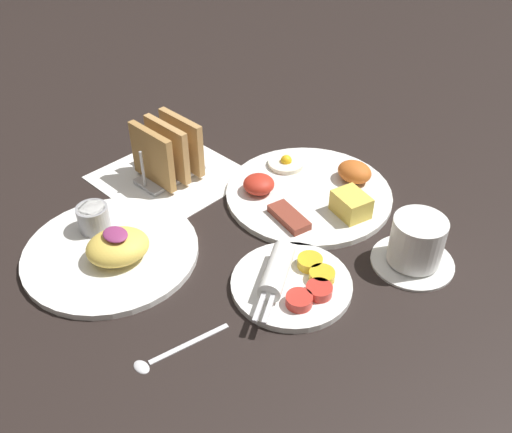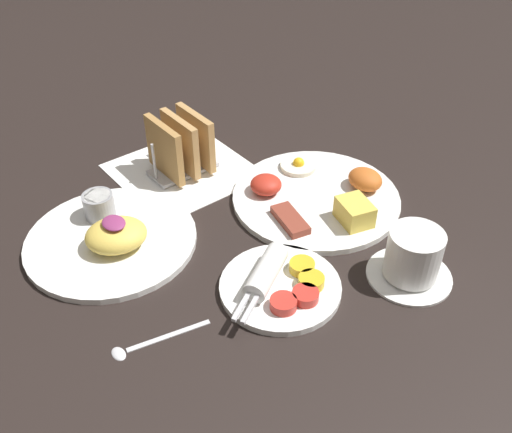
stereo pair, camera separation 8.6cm
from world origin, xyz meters
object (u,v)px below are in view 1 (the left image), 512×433
Objects in this scene: plate_foreground at (111,247)px; coffee_cup at (416,244)px; plate_breakfast at (311,191)px; toast_rack at (168,152)px; plate_condiments at (291,281)px.

coffee_cup reaches higher than plate_foreground.
plate_breakfast is at bearing 69.63° from plate_foreground.
coffee_cup is at bearing 41.75° from plate_foreground.
toast_rack is at bearing 117.09° from plate_foreground.
plate_breakfast is 2.30× the size of coffee_cup.
toast_rack is at bearing 170.52° from plate_condiments.
plate_foreground is at bearing -150.33° from plate_condiments.
plate_breakfast is 0.22m from plate_condiments.
plate_condiments is 0.34m from toast_rack.
plate_breakfast is at bearing 173.60° from coffee_cup.
plate_foreground is 2.14× the size of coffee_cup.
plate_foreground is 0.44m from coffee_cup.
plate_foreground is at bearing -62.91° from toast_rack.
plate_breakfast is 0.21m from coffee_cup.
plate_condiments is 1.58× the size of toast_rack.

